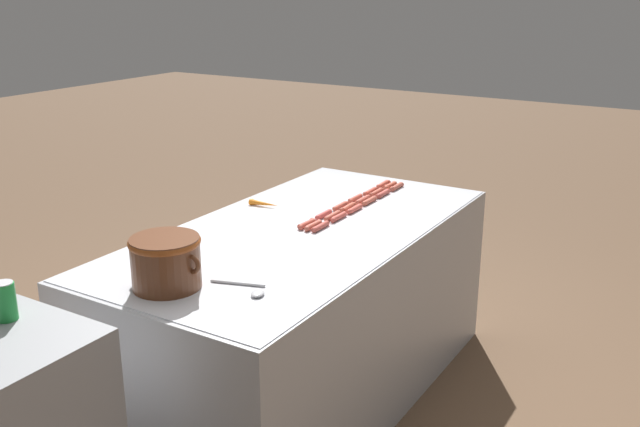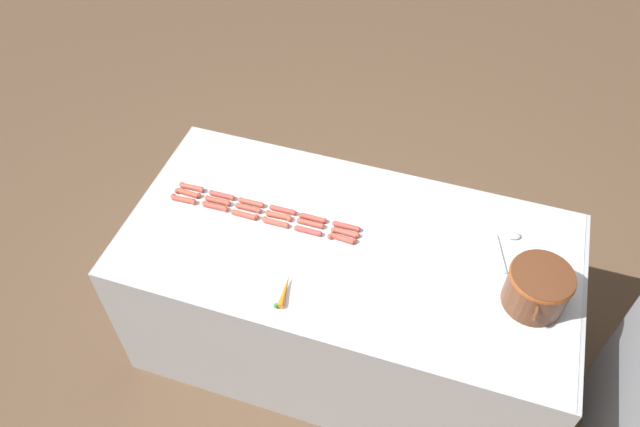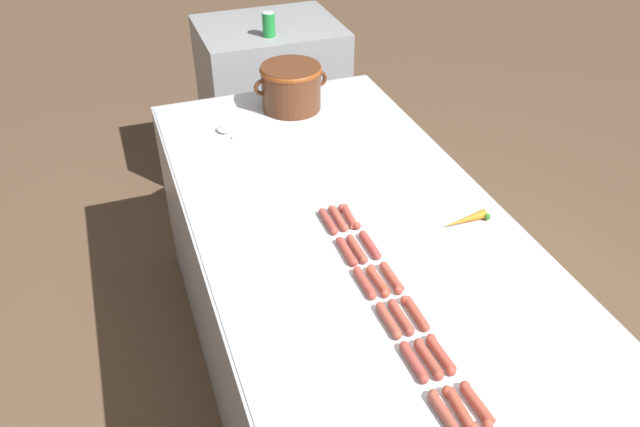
# 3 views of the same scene
# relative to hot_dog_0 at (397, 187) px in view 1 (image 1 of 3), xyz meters

# --- Properties ---
(ground_plane) EXTENTS (20.00, 20.00, 0.00)m
(ground_plane) POSITION_rel_hot_dog_0_xyz_m (0.09, 0.85, -0.90)
(ground_plane) COLOR brown
(griddle_counter) EXTENTS (1.07, 2.14, 0.88)m
(griddle_counter) POSITION_rel_hot_dog_0_xyz_m (0.09, 0.85, -0.46)
(griddle_counter) COLOR #ADAFB5
(griddle_counter) RESTS_ON ground_plane
(hot_dog_0) EXTENTS (0.03, 0.14, 0.03)m
(hot_dog_0) POSITION_rel_hot_dog_0_xyz_m (0.00, 0.00, 0.00)
(hot_dog_0) COLOR #AB4F3F
(hot_dog_0) RESTS_ON griddle_counter
(hot_dog_1) EXTENTS (0.03, 0.14, 0.03)m
(hot_dog_1) POSITION_rel_hot_dog_0_xyz_m (0.00, 0.17, 0.00)
(hot_dog_1) COLOR #B3483F
(hot_dog_1) RESTS_ON griddle_counter
(hot_dog_2) EXTENTS (0.03, 0.14, 0.03)m
(hot_dog_2) POSITION_rel_hot_dog_0_xyz_m (0.00, 0.32, 0.00)
(hot_dog_2) COLOR #B1503E
(hot_dog_2) RESTS_ON griddle_counter
(hot_dog_3) EXTENTS (0.03, 0.14, 0.03)m
(hot_dog_3) POSITION_rel_hot_dog_0_xyz_m (0.00, 0.49, 0.00)
(hot_dog_3) COLOR #B9493C
(hot_dog_3) RESTS_ON griddle_counter
(hot_dog_4) EXTENTS (0.03, 0.14, 0.03)m
(hot_dog_4) POSITION_rel_hot_dog_0_xyz_m (0.01, 0.65, 0.00)
(hot_dog_4) COLOR #B7473C
(hot_dog_4) RESTS_ON griddle_counter
(hot_dog_5) EXTENTS (0.03, 0.14, 0.03)m
(hot_dog_5) POSITION_rel_hot_dog_0_xyz_m (0.01, 0.81, 0.00)
(hot_dog_5) COLOR #AC463B
(hot_dog_5) RESTS_ON griddle_counter
(hot_dog_6) EXTENTS (0.03, 0.14, 0.03)m
(hot_dog_6) POSITION_rel_hot_dog_0_xyz_m (0.04, -0.00, 0.00)
(hot_dog_6) COLOR #B34D38
(hot_dog_6) RESTS_ON griddle_counter
(hot_dog_7) EXTENTS (0.03, 0.14, 0.03)m
(hot_dog_7) POSITION_rel_hot_dog_0_xyz_m (0.04, 0.16, 0.00)
(hot_dog_7) COLOR #AC4B3A
(hot_dog_7) RESTS_ON griddle_counter
(hot_dog_8) EXTENTS (0.03, 0.14, 0.03)m
(hot_dog_8) POSITION_rel_hot_dog_0_xyz_m (0.04, 0.32, 0.00)
(hot_dog_8) COLOR #AD4C3D
(hot_dog_8) RESTS_ON griddle_counter
(hot_dog_9) EXTENTS (0.03, 0.14, 0.03)m
(hot_dog_9) POSITION_rel_hot_dog_0_xyz_m (0.04, 0.48, 0.00)
(hot_dog_9) COLOR #B54F39
(hot_dog_9) RESTS_ON griddle_counter
(hot_dog_10) EXTENTS (0.03, 0.14, 0.03)m
(hot_dog_10) POSITION_rel_hot_dog_0_xyz_m (0.04, 0.65, 0.00)
(hot_dog_10) COLOR #AB503F
(hot_dog_10) RESTS_ON griddle_counter
(hot_dog_11) EXTENTS (0.03, 0.14, 0.03)m
(hot_dog_11) POSITION_rel_hot_dog_0_xyz_m (0.04, 0.82, 0.00)
(hot_dog_11) COLOR #B35140
(hot_dog_11) RESTS_ON griddle_counter
(hot_dog_12) EXTENTS (0.03, 0.14, 0.03)m
(hot_dog_12) POSITION_rel_hot_dog_0_xyz_m (0.09, -0.00, 0.00)
(hot_dog_12) COLOR #B84C3B
(hot_dog_12) RESTS_ON griddle_counter
(hot_dog_13) EXTENTS (0.03, 0.14, 0.03)m
(hot_dog_13) POSITION_rel_hot_dog_0_xyz_m (0.08, 0.17, 0.00)
(hot_dog_13) COLOR #B94939
(hot_dog_13) RESTS_ON griddle_counter
(hot_dog_14) EXTENTS (0.03, 0.14, 0.03)m
(hot_dog_14) POSITION_rel_hot_dog_0_xyz_m (0.08, 0.32, 0.00)
(hot_dog_14) COLOR #B74B3A
(hot_dog_14) RESTS_ON griddle_counter
(hot_dog_15) EXTENTS (0.03, 0.14, 0.03)m
(hot_dog_15) POSITION_rel_hot_dog_0_xyz_m (0.08, 0.48, 0.00)
(hot_dog_15) COLOR #B74F3E
(hot_dog_15) RESTS_ON griddle_counter
(hot_dog_16) EXTENTS (0.03, 0.14, 0.03)m
(hot_dog_16) POSITION_rel_hot_dog_0_xyz_m (0.09, 0.65, 0.00)
(hot_dog_16) COLOR #B5453F
(hot_dog_16) RESTS_ON griddle_counter
(hot_dog_17) EXTENTS (0.03, 0.14, 0.03)m
(hot_dog_17) POSITION_rel_hot_dog_0_xyz_m (0.08, 0.82, 0.00)
(hot_dog_17) COLOR #AF483A
(hot_dog_17) RESTS_ON griddle_counter
(bean_pot) EXTENTS (0.34, 0.27, 0.20)m
(bean_pot) POSITION_rel_hot_dog_0_xyz_m (0.16, 1.69, 0.10)
(bean_pot) COLOR #562D19
(bean_pot) RESTS_ON griddle_counter
(serving_spoon) EXTENTS (0.27, 0.12, 0.02)m
(serving_spoon) POSITION_rel_hot_dog_0_xyz_m (-0.15, 1.56, -0.01)
(serving_spoon) COLOR #B7B7BC
(serving_spoon) RESTS_ON griddle_counter
(carrot) EXTENTS (0.18, 0.05, 0.03)m
(carrot) POSITION_rel_hot_dog_0_xyz_m (0.45, 0.66, 0.00)
(carrot) COLOR orange
(carrot) RESTS_ON griddle_counter
(soda_can) EXTENTS (0.07, 0.07, 0.13)m
(soda_can) POSITION_rel_hot_dog_0_xyz_m (0.23, 2.32, 0.15)
(soda_can) COLOR #1E8C38
(soda_can) RESTS_ON back_cabinet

